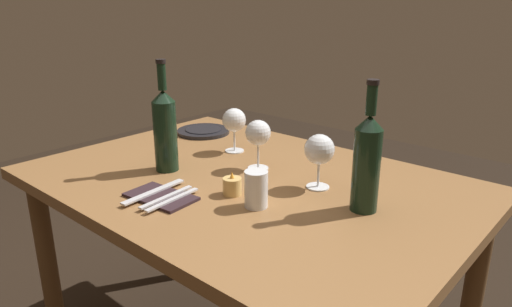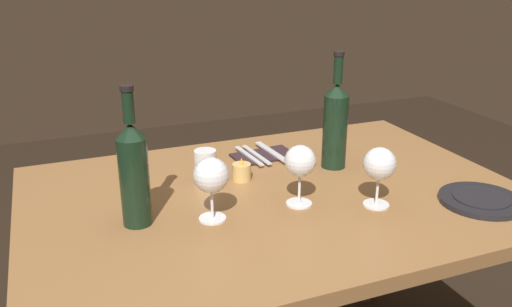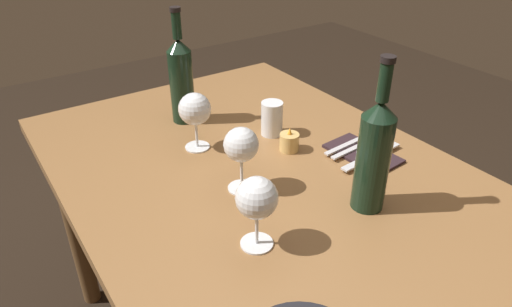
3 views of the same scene
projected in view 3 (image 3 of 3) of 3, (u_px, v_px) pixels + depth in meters
name	position (u px, v px, depth m)	size (l,w,h in m)	color
dining_table	(265.00, 201.00, 1.19)	(1.30, 0.90, 0.74)	olive
wine_glass_left	(241.00, 146.00, 1.03)	(0.08, 0.08, 0.16)	white
wine_glass_right	(257.00, 200.00, 0.87)	(0.08, 0.08, 0.15)	white
wine_glass_centre	(195.00, 110.00, 1.20)	(0.09, 0.09, 0.16)	white
wine_bottle	(181.00, 78.00, 1.33)	(0.07, 0.07, 0.33)	black
wine_bottle_second	(374.00, 153.00, 0.96)	(0.07, 0.07, 0.34)	black
water_tumbler	(272.00, 120.00, 1.30)	(0.06, 0.06, 0.10)	white
votive_candle	(289.00, 143.00, 1.23)	(0.05, 0.05, 0.07)	#DBB266
folded_napkin	(363.00, 153.00, 1.22)	(0.20, 0.12, 0.01)	#2D1E23
fork_inner	(356.00, 147.00, 1.23)	(0.03, 0.18, 0.00)	silver
fork_outer	(350.00, 143.00, 1.25)	(0.03, 0.18, 0.00)	silver
table_knife	(371.00, 156.00, 1.19)	(0.04, 0.21, 0.00)	silver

